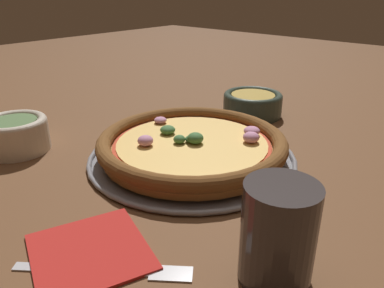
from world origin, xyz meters
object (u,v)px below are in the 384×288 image
object	(u,v)px
pizza	(192,144)
fork	(113,270)
bowl_near	(253,103)
napkin	(90,250)
bowl_far	(16,133)
drinking_cup	(278,234)
pizza_tray	(192,157)

from	to	relation	value
pizza	fork	size ratio (longest dim) A/B	1.98
bowl_near	napkin	distance (m)	0.53
fork	pizza	bearing A→B (deg)	76.77
bowl_near	napkin	size ratio (longest dim) A/B	0.81
bowl_far	fork	xyz separation A→B (m)	(-0.37, 0.08, -0.03)
drinking_cup	fork	xyz separation A→B (m)	(0.13, 0.10, -0.05)
bowl_near	pizza	bearing A→B (deg)	100.77
drinking_cup	fork	world-z (taller)	drinking_cup
fork	bowl_near	bearing A→B (deg)	70.12
fork	drinking_cup	bearing A→B (deg)	1.27
pizza	drinking_cup	distance (m)	0.29
pizza	drinking_cup	world-z (taller)	drinking_cup
bowl_near	bowl_far	bearing A→B (deg)	64.66
bowl_near	drinking_cup	world-z (taller)	drinking_cup
pizza_tray	pizza	bearing A→B (deg)	-86.12
pizza	bowl_near	size ratio (longest dim) A/B	2.44
pizza_tray	bowl_near	bearing A→B (deg)	-79.24
pizza	napkin	xyz separation A→B (m)	(-0.07, 0.26, -0.02)
pizza	fork	xyz separation A→B (m)	(-0.12, 0.26, -0.03)
bowl_near	drinking_cup	size ratio (longest dim) A/B	1.22
drinking_cup	fork	bearing A→B (deg)	39.00
drinking_cup	bowl_near	bearing A→B (deg)	-54.43
pizza	napkin	world-z (taller)	pizza
pizza	bowl_far	distance (m)	0.31
pizza_tray	bowl_near	world-z (taller)	bowl_near
napkin	fork	bearing A→B (deg)	179.20
bowl_far	napkin	xyz separation A→B (m)	(-0.33, 0.08, -0.03)
pizza	bowl_far	xyz separation A→B (m)	(0.26, 0.18, 0.01)
bowl_far	drinking_cup	distance (m)	0.50
pizza_tray	bowl_far	size ratio (longest dim) A/B	3.14
pizza_tray	bowl_far	xyz separation A→B (m)	(0.26, 0.18, 0.03)
bowl_far	fork	distance (m)	0.38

